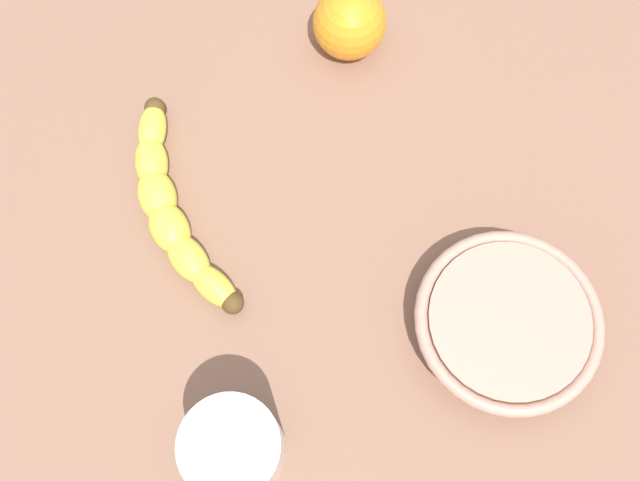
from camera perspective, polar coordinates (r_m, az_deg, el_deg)
wooden_tabletop at (r=69.06cm, az=-0.94°, el=-0.19°), size 120.00×120.00×3.00cm
banana at (r=68.29cm, az=-12.21°, el=2.60°), size 23.53×10.07×3.68cm
smoothie_glass at (r=59.72cm, az=-6.99°, el=-16.68°), size 8.05×8.05×9.43cm
ceramic_bowl at (r=65.08cm, az=15.14°, el=-6.58°), size 16.98×16.98×3.97cm
orange_fruit at (r=74.91cm, az=2.45°, el=17.55°), size 7.69×7.69×7.69cm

